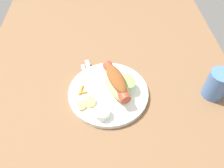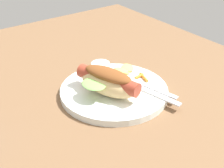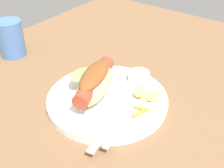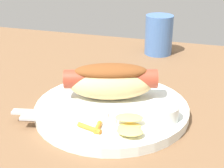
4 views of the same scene
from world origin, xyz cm
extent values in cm
cube|color=brown|center=(0.00, 0.00, -0.90)|extent=(120.00, 90.00, 1.80)
cylinder|color=white|center=(1.66, -0.40, 0.80)|extent=(25.60, 25.60, 1.60)
ellipsoid|color=#DBB77A|center=(0.71, 2.49, 4.24)|extent=(15.67, 10.38, 5.28)
cylinder|color=#A33D28|center=(0.71, 2.49, 5.17)|extent=(16.05, 8.02, 3.25)
ellipsoid|color=brown|center=(0.71, 2.49, 6.63)|extent=(13.13, 8.24, 2.38)
ellipsoid|color=#7FC65B|center=(0.79, 6.24, 5.30)|extent=(6.88, 5.72, 0.91)
cylinder|color=white|center=(10.57, -2.22, 2.77)|extent=(4.81, 4.81, 2.33)
cube|color=silver|center=(-4.79, -7.35, 1.80)|extent=(11.57, 3.79, 0.40)
cube|color=silver|center=(2.52, -6.12, 1.80)|extent=(3.18, 1.02, 0.40)
cube|color=silver|center=(2.42, -5.68, 1.80)|extent=(3.18, 1.02, 0.40)
cube|color=silver|center=(2.31, -5.24, 1.80)|extent=(3.18, 1.02, 0.40)
cube|color=silver|center=(-5.20, -5.60, 1.78)|extent=(15.34, 4.71, 0.36)
ellipsoid|color=#EAC862|center=(6.35, -6.43, 1.85)|extent=(4.31, 3.99, 0.50)
ellipsoid|color=#EAC862|center=(6.94, -8.26, 2.28)|extent=(4.22, 3.48, 0.99)
ellipsoid|color=#EAC862|center=(6.06, -5.38, 2.80)|extent=(4.76, 3.63, 0.59)
cylinder|color=orange|center=(0.97, -8.66, 1.96)|extent=(4.05, 1.83, 0.73)
cylinder|color=orange|center=(2.06, -8.09, 1.96)|extent=(1.00, 2.79, 0.73)
cylinder|color=#4770B2|center=(3.42, 33.56, 4.86)|extent=(6.78, 6.78, 9.72)
camera|label=1|loc=(45.51, -1.16, 57.11)|focal=35.46mm
camera|label=2|loc=(-48.66, 37.34, 40.30)|focal=49.81mm
camera|label=3|loc=(-37.41, -30.15, 38.73)|focal=46.79mm
camera|label=4|loc=(16.79, -48.36, 27.75)|focal=54.65mm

